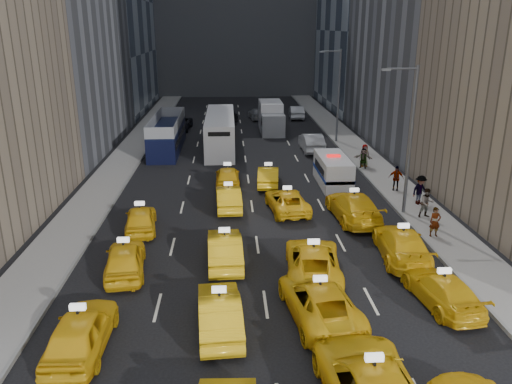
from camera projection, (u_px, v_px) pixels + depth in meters
ground at (269, 332)px, 19.05m from camera, size 160.00×160.00×0.00m
sidewalk_west at (122, 163)px, 42.14m from camera, size 3.00×90.00×0.15m
sidewalk_east at (367, 159)px, 43.25m from camera, size 3.00×90.00×0.15m
curb_west at (139, 162)px, 42.22m from camera, size 0.15×90.00×0.18m
curb_east at (350, 159)px, 43.17m from camera, size 0.15×90.00×0.18m
streetlight_near at (409, 136)px, 29.33m from camera, size 2.15×0.22×9.00m
streetlight_far at (337, 93)px, 48.27m from camera, size 2.15×0.22×9.00m
taxi_4 at (81, 332)px, 17.69m from camera, size 1.93×4.66×1.58m
taxi_5 at (220, 312)px, 19.00m from camera, size 1.89×4.64×1.50m
taxi_6 at (319, 300)px, 19.85m from camera, size 3.15×5.59×1.48m
taxi_7 at (442, 290)px, 20.75m from camera, size 2.41×4.79×1.33m
taxi_8 at (125, 259)px, 23.30m from camera, size 2.32×4.61×1.51m
taxi_9 at (225, 249)px, 24.35m from camera, size 1.81×4.71×1.53m
taxi_10 at (313, 261)px, 23.16m from camera, size 3.01×5.57×1.48m
taxi_11 at (402, 244)px, 24.82m from camera, size 2.67×5.52×1.55m
taxi_12 at (141, 219)px, 28.23m from camera, size 2.17×4.36×1.43m
taxi_13 at (229, 198)px, 31.67m from camera, size 1.72×4.42×1.43m
taxi_14 at (287, 201)px, 31.24m from camera, size 2.72×4.99×1.33m
taxi_15 at (353, 206)px, 29.83m from camera, size 2.68×5.82×1.65m
taxi_16 at (228, 176)px, 36.10m from camera, size 1.73×4.27×1.45m
taxi_17 at (268, 176)px, 36.30m from camera, size 1.84×4.33×1.39m
nypd_van at (333, 171)px, 36.35m from camera, size 2.22×5.31×2.25m
double_decker at (167, 134)px, 46.36m from camera, size 3.49×10.99×3.14m
city_bus at (220, 131)px, 47.09m from camera, size 3.46×12.59×3.21m
box_truck at (271, 117)px, 54.41m from camera, size 2.96×7.14×3.18m
misc_car_0 at (312, 142)px, 46.15m from camera, size 1.84×5.10×1.67m
misc_car_1 at (179, 123)px, 55.87m from camera, size 2.94×5.65×1.52m
misc_car_2 at (257, 114)px, 61.93m from camera, size 2.47×4.91×1.37m
misc_car_3 at (229, 117)px, 59.08m from camera, size 2.34×4.91×1.62m
misc_car_4 at (296, 112)px, 62.48m from camera, size 1.90×4.84×1.57m
pedestrian_0 at (435, 222)px, 27.08m from camera, size 0.61×0.40×1.66m
pedestrian_1 at (427, 203)px, 29.75m from camera, size 0.92×0.57×1.80m
pedestrian_2 at (420, 190)px, 31.95m from camera, size 1.33×0.98×1.91m
pedestrian_3 at (396, 178)px, 34.72m from camera, size 1.12×0.80×1.74m
pedestrian_4 at (364, 155)px, 40.62m from camera, size 0.91×0.53×1.82m
pedestrian_5 at (363, 158)px, 40.12m from camera, size 1.55×1.02×1.63m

